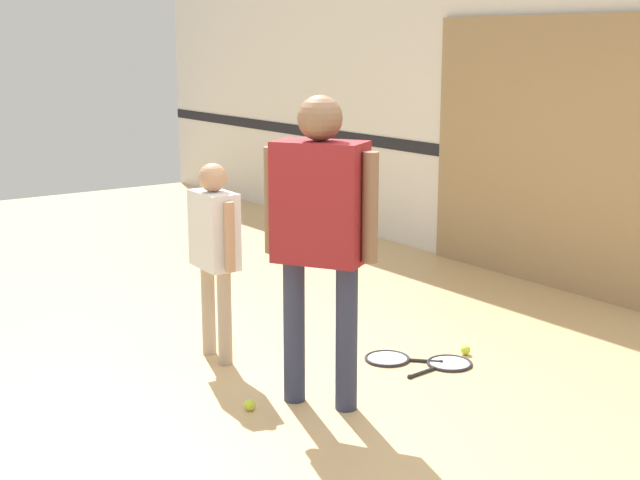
{
  "coord_description": "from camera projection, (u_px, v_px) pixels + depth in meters",
  "views": [
    {
      "loc": [
        3.83,
        -2.78,
        2.06
      ],
      "look_at": [
        -0.1,
        0.04,
        0.98
      ],
      "focal_mm": 50.0,
      "sensor_mm": 36.0,
      "label": 1
    }
  ],
  "objects": [
    {
      "name": "racket_spare_on_floor",
      "position": [
        448.0,
        364.0,
        5.78
      ],
      "size": [
        0.32,
        0.55,
        0.03
      ],
      "rotation": [
        0.0,
        0.0,
        4.8
      ],
      "color": "#28282D",
      "rests_on": "ground_plane"
    },
    {
      "name": "ground_plane",
      "position": [
        325.0,
        411.0,
        5.07
      ],
      "size": [
        16.0,
        16.0,
        0.0
      ],
      "primitive_type": "plane",
      "color": "tan"
    },
    {
      "name": "person_student_left",
      "position": [
        214.0,
        240.0,
        5.73
      ],
      "size": [
        0.5,
        0.22,
        1.3
      ],
      "rotation": [
        0.0,
        0.0,
        -0.05
      ],
      "color": "tan",
      "rests_on": "ground_plane"
    },
    {
      "name": "racket_second_spare",
      "position": [
        390.0,
        359.0,
        5.87
      ],
      "size": [
        0.49,
        0.47,
        0.03
      ],
      "rotation": [
        0.0,
        0.0,
        0.74
      ],
      "color": "#28282D",
      "rests_on": "ground_plane"
    },
    {
      "name": "person_instructor",
      "position": [
        320.0,
        219.0,
        4.92
      ],
      "size": [
        0.59,
        0.5,
        1.78
      ],
      "rotation": [
        0.0,
        0.0,
        0.56
      ],
      "color": "#2D334C",
      "rests_on": "ground_plane"
    },
    {
      "name": "wall_panel",
      "position": [
        545.0,
        153.0,
        7.5
      ],
      "size": [
        2.54,
        0.05,
        2.27
      ],
      "color": "#9E7F56",
      "rests_on": "ground_plane"
    },
    {
      "name": "tennis_ball_near_instructor",
      "position": [
        250.0,
        405.0,
        5.07
      ],
      "size": [
        0.07,
        0.07,
        0.07
      ],
      "primitive_type": "sphere",
      "color": "#CCE038",
      "rests_on": "ground_plane"
    },
    {
      "name": "tennis_ball_by_spare_racket",
      "position": [
        466.0,
        350.0,
        5.97
      ],
      "size": [
        0.07,
        0.07,
        0.07
      ],
      "primitive_type": "sphere",
      "color": "#CCE038",
      "rests_on": "ground_plane"
    }
  ]
}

